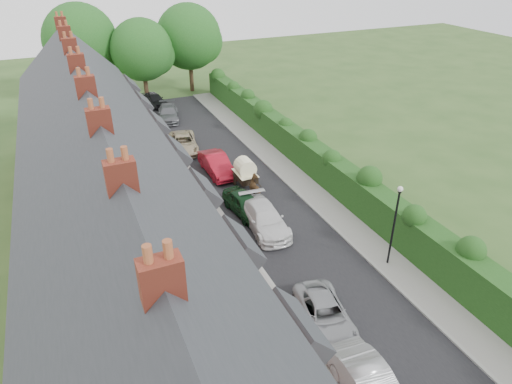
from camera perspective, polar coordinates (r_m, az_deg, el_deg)
ground at (r=24.00m, az=15.48°, el=-16.11°), size 140.00×140.00×0.00m
road at (r=30.93m, az=2.38°, el=-3.42°), size 6.00×58.00×0.02m
pavement_hedge_side at (r=32.66m, az=8.88°, el=-1.76°), size 2.20×58.00×0.12m
pavement_house_side at (r=29.67m, az=-4.35°, el=-4.94°), size 1.70×58.00×0.12m
kerb_hedge_side at (r=32.17m, az=7.29°, el=-2.14°), size 0.18×58.00×0.13m
kerb_house_side at (r=29.88m, az=-2.91°, el=-4.59°), size 0.18×58.00×0.13m
hedge at (r=32.83m, az=11.75°, el=1.22°), size 2.10×58.00×2.85m
terrace_row at (r=25.45m, az=-17.86°, el=-0.96°), size 9.05×40.50×11.50m
garden_wall_row at (r=28.40m, az=-5.60°, el=-5.75°), size 0.35×40.35×1.10m
lamppost at (r=26.19m, az=17.04°, el=-2.91°), size 0.32×0.32×5.16m
tree_far_left at (r=54.38m, az=-13.73°, el=16.75°), size 7.14×6.80×9.29m
tree_far_right at (r=57.52m, az=-8.04°, el=18.52°), size 7.98×7.60×10.31m
tree_far_back at (r=56.43m, az=-20.64°, el=17.15°), size 8.40×8.00×10.82m
car_silver_b at (r=23.20m, az=8.63°, el=-14.84°), size 2.97×4.98×1.30m
car_white at (r=29.57m, az=1.09°, el=-3.31°), size 2.53×5.49×1.56m
car_green at (r=31.25m, az=-1.43°, el=-1.48°), size 2.17×4.45×1.46m
car_red at (r=36.71m, az=-4.95°, el=3.45°), size 1.78×4.88×1.60m
car_beige at (r=41.30m, az=-9.09°, el=6.07°), size 3.21×5.47×1.43m
car_grey at (r=49.06m, az=-10.92°, el=9.66°), size 3.00×5.24×1.43m
car_black at (r=53.76m, az=-12.65°, el=11.22°), size 2.74×4.63×1.48m
horse at (r=32.73m, az=0.13°, el=0.34°), size 0.98×2.09×1.75m
horse_cart at (r=34.34m, az=-1.37°, el=2.66°), size 1.47×3.24×2.34m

